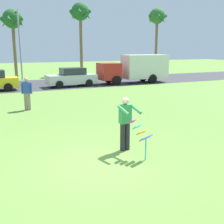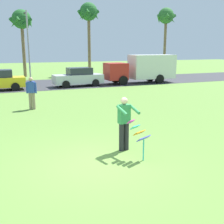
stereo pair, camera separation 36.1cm
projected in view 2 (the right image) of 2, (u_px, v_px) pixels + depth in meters
ground_plane at (98, 163)px, 7.90m from camera, size 120.00×120.00×0.00m
road_strip at (28, 85)px, 24.70m from camera, size 120.00×8.00×0.01m
person_kite_flyer at (124, 122)px, 8.71m from camera, size 0.58×0.68×1.73m
kite_held at (139, 134)px, 8.04m from camera, size 0.59×0.72×1.15m
parked_car_silver at (78, 77)px, 23.85m from camera, size 4.26×1.96×1.60m
parked_truck_red_cab at (144, 68)px, 26.09m from camera, size 6.75×2.24×2.62m
palm_tree_right_near at (22, 22)px, 30.73m from camera, size 2.58×2.71×7.44m
palm_tree_centre_far at (89, 15)px, 32.83m from camera, size 2.58×2.71×8.52m
palm_tree_far_left at (166, 19)px, 37.42m from camera, size 2.58×2.71×8.57m
streetlight_pole at (28, 41)px, 28.70m from camera, size 0.24×1.65×7.00m
person_walker_near at (32, 92)px, 14.73m from camera, size 0.53×0.34×1.73m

